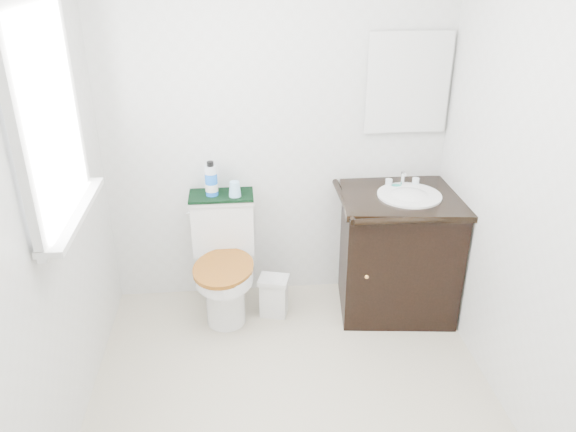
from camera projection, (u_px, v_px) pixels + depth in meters
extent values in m
plane|color=beige|center=(295.00, 410.00, 2.96)|extent=(2.40, 2.40, 0.00)
plane|color=silver|center=(276.00, 125.00, 3.52)|extent=(2.40, 0.00, 2.40)
plane|color=silver|center=(351.00, 404.00, 1.36)|extent=(2.40, 0.00, 2.40)
plane|color=silver|center=(36.00, 213.00, 2.35)|extent=(0.00, 2.40, 2.40)
plane|color=silver|center=(539.00, 194.00, 2.53)|extent=(0.00, 2.40, 2.40)
cube|color=white|center=(46.00, 115.00, 2.42)|extent=(0.02, 0.70, 0.90)
cube|color=silver|center=(408.00, 83.00, 3.46)|extent=(0.50, 0.02, 0.60)
cylinder|color=white|center=(225.00, 297.00, 3.58)|extent=(0.25, 0.25, 0.38)
cube|color=white|center=(226.00, 276.00, 3.81)|extent=(0.25, 0.28, 0.38)
cube|color=white|center=(223.00, 226.00, 3.67)|extent=(0.40, 0.18, 0.36)
cube|color=white|center=(221.00, 199.00, 3.58)|extent=(0.42, 0.20, 0.03)
cylinder|color=white|center=(224.00, 275.00, 3.47)|extent=(0.36, 0.36, 0.08)
cylinder|color=brown|center=(223.00, 268.00, 3.44)|extent=(0.44, 0.44, 0.03)
cube|color=black|center=(397.00, 255.00, 3.67)|extent=(0.77, 0.68, 0.78)
cube|color=black|center=(403.00, 197.00, 3.49)|extent=(0.82, 0.72, 0.04)
cylinder|color=white|center=(409.00, 195.00, 3.46)|extent=(0.39, 0.39, 0.01)
ellipsoid|color=white|center=(408.00, 203.00, 3.48)|extent=(0.34, 0.34, 0.17)
cylinder|color=silver|center=(403.00, 179.00, 3.58)|extent=(0.02, 0.02, 0.10)
cube|color=silver|center=(274.00, 298.00, 3.69)|extent=(0.20, 0.17, 0.25)
cube|color=silver|center=(274.00, 280.00, 3.63)|extent=(0.22, 0.19, 0.03)
cube|color=black|center=(221.00, 195.00, 3.57)|extent=(0.41, 0.22, 0.02)
cylinder|color=blue|center=(211.00, 184.00, 3.52)|extent=(0.08, 0.08, 0.15)
cylinder|color=silver|center=(211.00, 170.00, 3.48)|extent=(0.08, 0.08, 0.05)
cylinder|color=black|center=(210.00, 164.00, 3.47)|extent=(0.04, 0.04, 0.03)
cone|color=#94D0F2|center=(235.00, 189.00, 3.52)|extent=(0.08, 0.08, 0.10)
ellipsoid|color=#1A7E6D|center=(396.00, 185.00, 3.58)|extent=(0.08, 0.05, 0.02)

